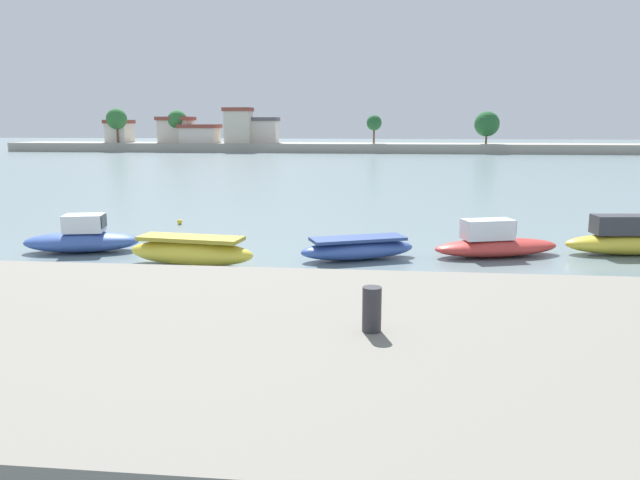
{
  "coord_description": "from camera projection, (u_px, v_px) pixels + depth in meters",
  "views": [
    {
      "loc": [
        7.88,
        -16.79,
        5.53
      ],
      "look_at": [
        5.3,
        6.81,
        0.99
      ],
      "focal_mm": 34.53,
      "sensor_mm": 36.0,
      "label": 1
    }
  ],
  "objects": [
    {
      "name": "ground_plane",
      "position": [
        118.0,
        312.0,
        18.28
      ],
      "size": [
        400.0,
        400.0,
        0.0
      ],
      "primitive_type": "plane",
      "color": "slate"
    },
    {
      "name": "mooring_bollard",
      "position": [
        372.0,
        309.0,
        8.71
      ],
      "size": [
        0.27,
        0.27,
        0.65
      ],
      "primitive_type": "cylinder",
      "color": "#2D2D33",
      "rests_on": "seawall_embankment"
    },
    {
      "name": "moored_boat_1",
      "position": [
        82.0,
        239.0,
        26.71
      ],
      "size": [
        5.16,
        2.9,
        1.63
      ],
      "rotation": [
        0.0,
        0.0,
        0.22
      ],
      "color": "#3856A8",
      "rests_on": "ground"
    },
    {
      "name": "moored_boat_2",
      "position": [
        191.0,
        251.0,
        24.16
      ],
      "size": [
        5.3,
        2.14,
        1.15
      ],
      "rotation": [
        0.0,
        0.0,
        -0.13
      ],
      "color": "yellow",
      "rests_on": "ground"
    },
    {
      "name": "moored_boat_3",
      "position": [
        358.0,
        249.0,
        25.25
      ],
      "size": [
        5.06,
        3.26,
        0.92
      ],
      "rotation": [
        0.0,
        0.0,
        0.39
      ],
      "color": "#3856A8",
      "rests_on": "ground"
    },
    {
      "name": "moored_boat_4",
      "position": [
        495.0,
        244.0,
        25.83
      ],
      "size": [
        5.74,
        3.32,
        1.57
      ],
      "rotation": [
        0.0,
        0.0,
        0.3
      ],
      "color": "#C63833",
      "rests_on": "ground"
    },
    {
      "name": "moored_boat_5",
      "position": [
        626.0,
        240.0,
        26.17
      ],
      "size": [
        5.45,
        2.05,
        1.68
      ],
      "rotation": [
        0.0,
        0.0,
        0.1
      ],
      "color": "yellow",
      "rests_on": "ground"
    },
    {
      "name": "mooring_buoy_0",
      "position": [
        180.0,
        222.0,
        33.94
      ],
      "size": [
        0.29,
        0.29,
        0.29
      ],
      "primitive_type": "sphere",
      "color": "yellow",
      "rests_on": "ground"
    },
    {
      "name": "mooring_buoy_2",
      "position": [
        439.0,
        279.0,
        21.46
      ],
      "size": [
        0.33,
        0.33,
        0.33
      ],
      "primitive_type": "sphere",
      "color": "red",
      "rests_on": "ground"
    },
    {
      "name": "distant_shoreline",
      "position": [
        312.0,
        142.0,
        117.52
      ],
      "size": [
        130.99,
        9.91,
        8.36
      ],
      "color": "#9E998C",
      "rests_on": "ground"
    }
  ]
}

